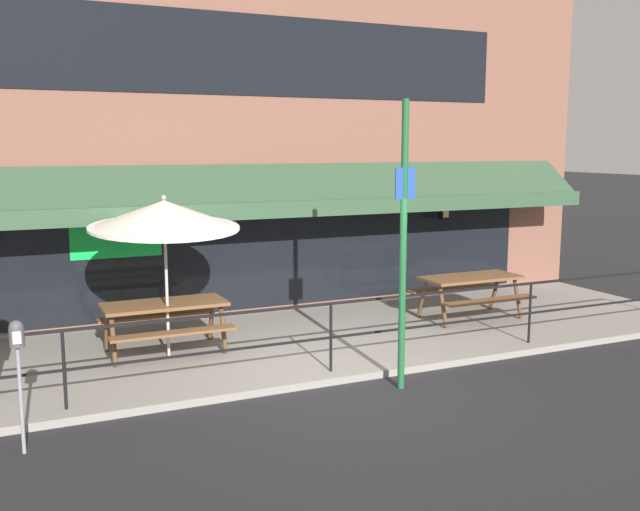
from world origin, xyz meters
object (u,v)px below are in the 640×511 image
Objects in this scene: patio_umbrella_left at (164,216)px; parking_meter_near at (17,347)px; picnic_table_left at (165,313)px; street_sign_pole at (403,243)px; picnic_table_centre at (471,285)px.

patio_umbrella_left reaches higher than parking_meter_near.
picnic_table_left is 3.43m from parking_meter_near.
street_sign_pole is at bearing -43.04° from patio_umbrella_left.
street_sign_pole is at bearing 1.47° from parking_meter_near.
picnic_table_centre is 4.01m from street_sign_pole.
picnic_table_left is 0.76× the size of patio_umbrella_left.
picnic_table_centre is 1.27× the size of parking_meter_near.
patio_umbrella_left is at bearing 50.19° from parking_meter_near.
picnic_table_centre is 5.65m from patio_umbrella_left.
picnic_table_left is at bearing 52.43° from parking_meter_near.
picnic_table_centre is at bearing 18.96° from parking_meter_near.
picnic_table_left is 0.48× the size of street_sign_pole.
picnic_table_centre is at bearing 1.01° from patio_umbrella_left.
patio_umbrella_left is 0.63× the size of street_sign_pole.
picnic_table_left and picnic_table_centre have the same top height.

